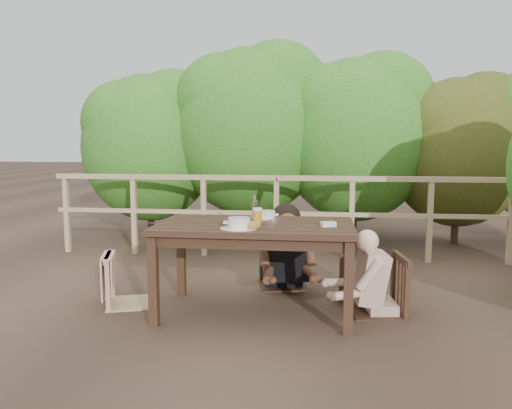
# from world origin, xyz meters

# --- Properties ---
(ground) EXTENTS (60.00, 60.00, 0.00)m
(ground) POSITION_xyz_m (0.00, 0.00, 0.00)
(ground) COLOR #4F382A
(ground) RESTS_ON ground
(table) EXTENTS (1.59, 0.89, 0.74)m
(table) POSITION_xyz_m (0.00, 0.00, 0.37)
(table) COLOR #301D13
(table) RESTS_ON ground
(chair_left) EXTENTS (0.53, 0.53, 0.85)m
(chair_left) POSITION_xyz_m (-1.11, 0.09, 0.42)
(chair_left) COLOR tan
(chair_left) RESTS_ON ground
(chair_far) EXTENTS (0.53, 0.53, 0.89)m
(chair_far) POSITION_xyz_m (0.17, 0.80, 0.44)
(chair_far) COLOR #301D13
(chair_far) RESTS_ON ground
(chair_right) EXTENTS (0.50, 0.50, 0.91)m
(chair_right) POSITION_xyz_m (1.00, 0.14, 0.45)
(chair_right) COLOR #301D13
(chair_right) RESTS_ON ground
(woman) EXTENTS (0.64, 0.73, 1.27)m
(woman) POSITION_xyz_m (0.17, 0.82, 0.63)
(woman) COLOR black
(woman) RESTS_ON ground
(diner_right) EXTENTS (0.62, 0.53, 1.15)m
(diner_right) POSITION_xyz_m (1.03, 0.14, 0.57)
(diner_right) COLOR tan
(diner_right) RESTS_ON ground
(railing) EXTENTS (5.60, 0.10, 1.01)m
(railing) POSITION_xyz_m (0.00, 2.00, 0.51)
(railing) COLOR tan
(railing) RESTS_ON ground
(hedge_row) EXTENTS (6.60, 1.60, 3.80)m
(hedge_row) POSITION_xyz_m (0.40, 3.20, 1.90)
(hedge_row) COLOR #31691F
(hedge_row) RESTS_ON ground
(soup_near) EXTENTS (0.29, 0.29, 0.10)m
(soup_near) POSITION_xyz_m (-0.09, -0.24, 0.78)
(soup_near) COLOR silver
(soup_near) RESTS_ON table
(soup_far) EXTENTS (0.25, 0.25, 0.08)m
(soup_far) POSITION_xyz_m (0.06, 0.27, 0.78)
(soup_far) COLOR white
(soup_far) RESTS_ON table
(bread_roll) EXTENTS (0.13, 0.10, 0.08)m
(bread_roll) POSITION_xyz_m (0.01, -0.25, 0.77)
(bread_roll) COLOR #AC6B2B
(bread_roll) RESTS_ON table
(beer_glass) EXTENTS (0.08, 0.08, 0.15)m
(beer_glass) POSITION_xyz_m (0.02, -0.02, 0.81)
(beer_glass) COLOR orange
(beer_glass) RESTS_ON table
(bottle) EXTENTS (0.06, 0.06, 0.23)m
(bottle) POSITION_xyz_m (-0.02, 0.14, 0.85)
(bottle) COLOR silver
(bottle) RESTS_ON table
(tumbler) EXTENTS (0.07, 0.07, 0.08)m
(tumbler) POSITION_xyz_m (0.16, -0.20, 0.78)
(tumbler) COLOR silver
(tumbler) RESTS_ON table
(butter_tub) EXTENTS (0.13, 0.11, 0.05)m
(butter_tub) POSITION_xyz_m (0.59, -0.06, 0.76)
(butter_tub) COLOR white
(butter_tub) RESTS_ON table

